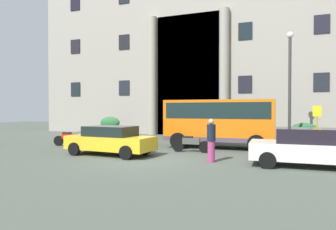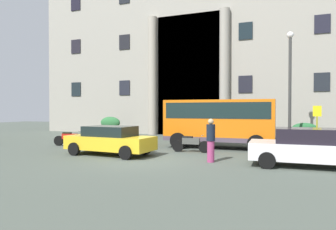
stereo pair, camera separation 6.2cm
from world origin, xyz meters
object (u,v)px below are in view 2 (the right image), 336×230
object	(u,v)px
parked_sedan_second	(308,147)
motorcycle_near_kerb	(69,138)
parked_sedan_far	(110,140)
bus_stop_sign	(317,122)
hedge_planter_entrance_left	(305,133)
hedge_planter_far_east	(110,126)
lamppost_plaza_centre	(290,79)
scooter_by_planter	(190,143)
pedestrian_man_red_shirt	(211,140)
orange_minibus	(220,119)

from	to	relation	value
parked_sedan_second	motorcycle_near_kerb	world-z (taller)	parked_sedan_second
parked_sedan_far	bus_stop_sign	bearing A→B (deg)	36.64
hedge_planter_entrance_left	motorcycle_near_kerb	world-z (taller)	hedge_planter_entrance_left
hedge_planter_far_east	hedge_planter_entrance_left	bearing A→B (deg)	0.47
parked_sedan_far	lamppost_plaza_centre	size ratio (longest dim) A/B	0.63
motorcycle_near_kerb	hedge_planter_entrance_left	bearing A→B (deg)	19.52
scooter_by_planter	motorcycle_near_kerb	size ratio (longest dim) A/B	0.97
pedestrian_man_red_shirt	scooter_by_planter	bearing A→B (deg)	-163.25
hedge_planter_far_east	hedge_planter_entrance_left	world-z (taller)	hedge_planter_far_east
orange_minibus	lamppost_plaza_centre	bearing A→B (deg)	37.20
parked_sedan_far	parked_sedan_second	size ratio (longest dim) A/B	1.02
scooter_by_planter	lamppost_plaza_centre	distance (m)	7.99
parked_sedan_second	hedge_planter_far_east	bearing A→B (deg)	145.57
orange_minibus	lamppost_plaza_centre	xyz separation A→B (m)	(3.76, 2.92, 2.47)
orange_minibus	scooter_by_planter	bearing A→B (deg)	-115.10
bus_stop_sign	pedestrian_man_red_shirt	world-z (taller)	bus_stop_sign
hedge_planter_far_east	scooter_by_planter	size ratio (longest dim) A/B	0.98
bus_stop_sign	hedge_planter_far_east	world-z (taller)	bus_stop_sign
parked_sedan_far	parked_sedan_second	xyz separation A→B (m)	(8.68, 0.09, 0.03)
motorcycle_near_kerb	scooter_by_planter	bearing A→B (deg)	-10.05
bus_stop_sign	lamppost_plaza_centre	xyz separation A→B (m)	(-1.39, 1.35, 2.60)
hedge_planter_entrance_left	pedestrian_man_red_shirt	world-z (taller)	pedestrian_man_red_shirt
hedge_planter_entrance_left	parked_sedan_second	bearing A→B (deg)	-92.84
motorcycle_near_kerb	parked_sedan_second	bearing A→B (deg)	-19.57
parked_sedan_second	bus_stop_sign	bearing A→B (deg)	80.47
parked_sedan_second	motorcycle_near_kerb	size ratio (longest dim) A/B	2.09
hedge_planter_far_east	pedestrian_man_red_shirt	size ratio (longest dim) A/B	1.08
scooter_by_planter	parked_sedan_second	bearing A→B (deg)	-25.12
bus_stop_sign	scooter_by_planter	bearing A→B (deg)	-147.99
pedestrian_man_red_shirt	lamppost_plaza_centre	distance (m)	8.93
bus_stop_sign	lamppost_plaza_centre	size ratio (longest dim) A/B	0.35
parked_sedan_second	pedestrian_man_red_shirt	world-z (taller)	pedestrian_man_red_shirt
hedge_planter_far_east	pedestrian_man_red_shirt	distance (m)	14.90
hedge_planter_entrance_left	motorcycle_near_kerb	bearing A→B (deg)	-150.32
hedge_planter_entrance_left	parked_sedan_second	distance (m)	9.80
hedge_planter_entrance_left	pedestrian_man_red_shirt	bearing A→B (deg)	-112.42
hedge_planter_entrance_left	parked_sedan_far	bearing A→B (deg)	-132.84
scooter_by_planter	parked_sedan_far	bearing A→B (deg)	-149.23
parked_sedan_far	orange_minibus	bearing A→B (deg)	49.96
orange_minibus	bus_stop_sign	bearing A→B (deg)	16.35
hedge_planter_entrance_left	parked_sedan_second	world-z (taller)	parked_sedan_second
motorcycle_near_kerb	hedge_planter_far_east	bearing A→B (deg)	93.39
scooter_by_planter	motorcycle_near_kerb	world-z (taller)	same
orange_minibus	lamppost_plaza_centre	world-z (taller)	lamppost_plaza_centre
hedge_planter_entrance_left	hedge_planter_far_east	bearing A→B (deg)	-179.53
hedge_planter_far_east	parked_sedan_far	size ratio (longest dim) A/B	0.45
orange_minibus	scooter_by_planter	world-z (taller)	orange_minibus
orange_minibus	bus_stop_sign	world-z (taller)	orange_minibus
bus_stop_sign	parked_sedan_far	bearing A→B (deg)	-147.34
scooter_by_planter	pedestrian_man_red_shirt	xyz separation A→B (m)	(1.64, -2.48, 0.46)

